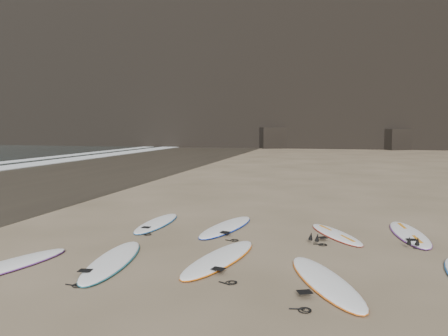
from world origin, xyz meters
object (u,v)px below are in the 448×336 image
at_px(surfboard_2, 220,258).
at_px(surfboard_1, 112,260).
at_px(surfboard_8, 409,234).
at_px(surfboard_5, 157,223).
at_px(surfboard_6, 226,226).
at_px(surfboard_7, 336,234).
at_px(surfboard_0, 5,266).
at_px(surfboard_3, 325,281).

bearing_deg(surfboard_2, surfboard_1, -149.58).
bearing_deg(surfboard_2, surfboard_8, 49.30).
bearing_deg(surfboard_5, surfboard_6, 0.35).
bearing_deg(surfboard_6, surfboard_5, -168.55).
relative_size(surfboard_2, surfboard_5, 1.11).
xyz_separation_m(surfboard_2, surfboard_7, (2.19, 2.51, -0.01)).
bearing_deg(surfboard_7, surfboard_6, 149.86).
bearing_deg(surfboard_1, surfboard_6, 57.75).
bearing_deg(surfboard_5, surfboard_2, -47.26).
bearing_deg(surfboard_7, surfboard_0, -174.24).
bearing_deg(surfboard_2, surfboard_0, -146.91).
bearing_deg(surfboard_3, surfboard_7, 63.29).
relative_size(surfboard_5, surfboard_6, 0.92).
distance_m(surfboard_6, surfboard_8, 4.38).
bearing_deg(surfboard_8, surfboard_1, -153.85).
xyz_separation_m(surfboard_2, surfboard_3, (1.99, -0.80, -0.00)).
distance_m(surfboard_3, surfboard_7, 3.31).
xyz_separation_m(surfboard_0, surfboard_1, (1.73, 0.76, 0.00)).
bearing_deg(surfboard_8, surfboard_7, -171.23).
distance_m(surfboard_0, surfboard_2, 3.93).
distance_m(surfboard_1, surfboard_8, 6.82).
bearing_deg(surfboard_6, surfboard_7, 9.15).
distance_m(surfboard_3, surfboard_8, 4.18).
xyz_separation_m(surfboard_0, surfboard_6, (3.17, 4.01, 0.00)).
xyz_separation_m(surfboard_1, surfboard_5, (-0.45, 3.24, -0.00)).
height_order(surfboard_6, surfboard_7, surfboard_6).
relative_size(surfboard_1, surfboard_5, 1.10).
distance_m(surfboard_0, surfboard_1, 1.89).
bearing_deg(surfboard_7, surfboard_8, -13.77).
bearing_deg(surfboard_7, surfboard_2, -159.06).
relative_size(surfboard_0, surfboard_6, 0.97).
height_order(surfboard_7, surfboard_8, surfboard_8).
distance_m(surfboard_0, surfboard_7, 7.04).
xyz_separation_m(surfboard_2, surfboard_5, (-2.39, 2.60, -0.01)).
xyz_separation_m(surfboard_1, surfboard_2, (1.94, 0.64, 0.00)).
xyz_separation_m(surfboard_3, surfboard_7, (0.19, 3.30, -0.01)).
bearing_deg(surfboard_8, surfboard_6, 178.81).
xyz_separation_m(surfboard_7, surfboard_8, (1.69, 0.43, 0.01)).
relative_size(surfboard_3, surfboard_8, 1.00).
relative_size(surfboard_7, surfboard_8, 0.83).
distance_m(surfboard_1, surfboard_2, 2.04).
height_order(surfboard_2, surfboard_6, surfboard_2).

